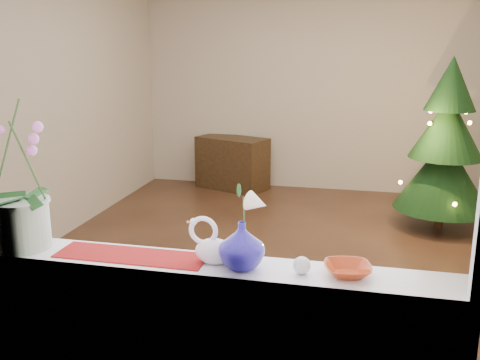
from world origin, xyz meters
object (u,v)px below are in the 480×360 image
Objects in this scene: swan at (214,242)px; side_table at (232,163)px; paperweight at (302,265)px; blue_vase at (242,242)px; orchid_pot at (17,168)px; xmas_tree at (446,144)px; amber_dish at (348,271)px.

side_table is at bearing 110.27° from swan.
blue_vase is at bearing 178.78° from paperweight.
xmas_tree reaches higher than orchid_pot.
xmas_tree reaches higher than swan.
side_table is (-2.50, 1.05, -0.54)m from xmas_tree.
blue_vase is 0.46m from amber_dish.
swan is 0.99× the size of blue_vase.
amber_dish is (0.45, 0.02, -0.10)m from blue_vase.
amber_dish is (0.19, 0.03, -0.02)m from paperweight.
orchid_pot is at bearing 179.63° from paperweight.
side_table is at bearing 107.24° from paperweight.
amber_dish is 3.67m from xmas_tree.
orchid_pot is at bearing -123.61° from xmas_tree.
side_table is at bearing 91.45° from orchid_pot.
swan is 1.42× the size of amber_dish.
orchid_pot is 0.44× the size of xmas_tree.
blue_vase is at bearing -110.19° from xmas_tree.
side_table is at bearing 104.27° from blue_vase.
orchid_pot reaches higher than amber_dish.
swan is 0.26× the size of side_table.
swan reaches higher than amber_dish.
blue_vase is 0.14× the size of xmas_tree.
side_table is (-1.05, 4.61, -0.68)m from swan.
side_table is (-1.44, 4.64, -0.62)m from paperweight.
blue_vase is 4.83m from side_table.
paperweight is 0.45× the size of amber_dish.
blue_vase reaches higher than swan.
xmas_tree reaches higher than side_table.
swan is 0.13m from blue_vase.
xmas_tree is 2.76m from side_table.
amber_dish is 0.09× the size of xmas_tree.
xmas_tree reaches higher than amber_dish.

